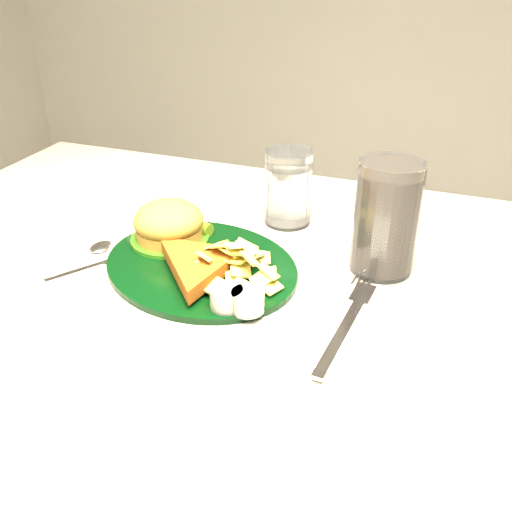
{
  "coord_description": "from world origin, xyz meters",
  "views": [
    {
      "loc": [
        0.23,
        -0.59,
        1.15
      ],
      "look_at": [
        0.01,
        -0.01,
        0.8
      ],
      "focal_mm": 40.0,
      "sensor_mm": 36.0,
      "label": 1
    }
  ],
  "objects_px": {
    "table": "(251,477)",
    "fork_napkin": "(342,332)",
    "water_glass": "(288,188)",
    "cola_glass": "(386,218)",
    "dinner_plate": "(200,248)"
  },
  "relations": [
    {
      "from": "table",
      "to": "fork_napkin",
      "type": "height_order",
      "value": "fork_napkin"
    },
    {
      "from": "water_glass",
      "to": "cola_glass",
      "type": "distance_m",
      "value": 0.19
    },
    {
      "from": "dinner_plate",
      "to": "fork_napkin",
      "type": "distance_m",
      "value": 0.23
    },
    {
      "from": "table",
      "to": "cola_glass",
      "type": "height_order",
      "value": "cola_glass"
    },
    {
      "from": "table",
      "to": "fork_napkin",
      "type": "xyz_separation_m",
      "value": [
        0.14,
        -0.07,
        0.38
      ]
    },
    {
      "from": "dinner_plate",
      "to": "cola_glass",
      "type": "height_order",
      "value": "cola_glass"
    },
    {
      "from": "dinner_plate",
      "to": "fork_napkin",
      "type": "relative_size",
      "value": 1.46
    },
    {
      "from": "cola_glass",
      "to": "fork_napkin",
      "type": "distance_m",
      "value": 0.18
    },
    {
      "from": "dinner_plate",
      "to": "water_glass",
      "type": "relative_size",
      "value": 2.43
    },
    {
      "from": "water_glass",
      "to": "fork_napkin",
      "type": "bearing_deg",
      "value": -60.56
    },
    {
      "from": "fork_napkin",
      "to": "dinner_plate",
      "type": "bearing_deg",
      "value": 164.14
    },
    {
      "from": "fork_napkin",
      "to": "water_glass",
      "type": "bearing_deg",
      "value": 124.38
    },
    {
      "from": "table",
      "to": "cola_glass",
      "type": "distance_m",
      "value": 0.49
    },
    {
      "from": "table",
      "to": "dinner_plate",
      "type": "bearing_deg",
      "value": 171.9
    },
    {
      "from": "table",
      "to": "fork_napkin",
      "type": "distance_m",
      "value": 0.41
    }
  ]
}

